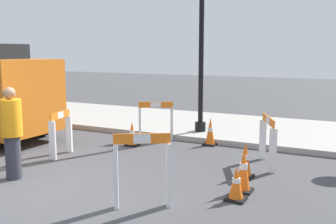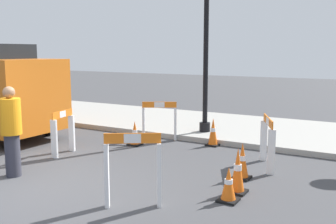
% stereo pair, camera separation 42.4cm
% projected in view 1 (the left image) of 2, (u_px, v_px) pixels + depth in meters
% --- Properties ---
extents(ground_plane, '(60.00, 60.00, 0.00)m').
position_uv_depth(ground_plane, '(29.00, 193.00, 6.30)').
color(ground_plane, '#424244').
extents(sidewalk_slab, '(18.00, 3.92, 0.13)m').
position_uv_depth(sidewalk_slab, '(190.00, 124.00, 11.98)').
color(sidewalk_slab, '#9E9B93').
rests_on(sidewalk_slab, ground_plane).
extents(barricade_0, '(0.82, 0.54, 0.99)m').
position_uv_depth(barricade_0, '(156.00, 119.00, 10.00)').
color(barricade_0, white).
rests_on(barricade_0, ground_plane).
extents(barricade_1, '(0.25, 0.73, 0.98)m').
position_uv_depth(barricade_1, '(61.00, 133.00, 8.49)').
color(barricade_1, white).
rests_on(barricade_1, ground_plane).
extents(barricade_2, '(0.76, 0.55, 1.10)m').
position_uv_depth(barricade_2, '(142.00, 168.00, 5.66)').
color(barricade_2, white).
rests_on(barricade_2, ground_plane).
extents(barricade_3, '(0.54, 0.96, 0.99)m').
position_uv_depth(barricade_3, '(268.00, 138.00, 7.74)').
color(barricade_3, white).
rests_on(barricade_3, ground_plane).
extents(traffic_cone_0, '(0.30, 0.30, 0.59)m').
position_uv_depth(traffic_cone_0, '(132.00, 134.00, 9.43)').
color(traffic_cone_0, black).
rests_on(traffic_cone_0, ground_plane).
extents(traffic_cone_1, '(0.30, 0.30, 0.74)m').
position_uv_depth(traffic_cone_1, '(243.00, 170.00, 6.33)').
color(traffic_cone_1, black).
rests_on(traffic_cone_1, ground_plane).
extents(traffic_cone_2, '(0.30, 0.30, 0.54)m').
position_uv_depth(traffic_cone_2, '(236.00, 184.00, 5.98)').
color(traffic_cone_2, black).
rests_on(traffic_cone_2, ground_plane).
extents(traffic_cone_3, '(0.30, 0.30, 0.68)m').
position_uv_depth(traffic_cone_3, '(210.00, 132.00, 9.49)').
color(traffic_cone_3, black).
rests_on(traffic_cone_3, ground_plane).
extents(traffic_cone_4, '(0.30, 0.30, 0.66)m').
position_uv_depth(traffic_cone_4, '(245.00, 160.00, 7.05)').
color(traffic_cone_4, black).
rests_on(traffic_cone_4, ground_plane).
extents(person_worker, '(0.53, 0.53, 1.64)m').
position_uv_depth(person_worker, '(12.00, 131.00, 6.91)').
color(person_worker, '#33333D').
rests_on(person_worker, ground_plane).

